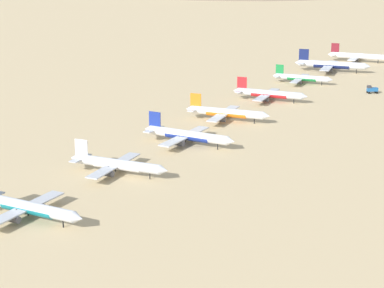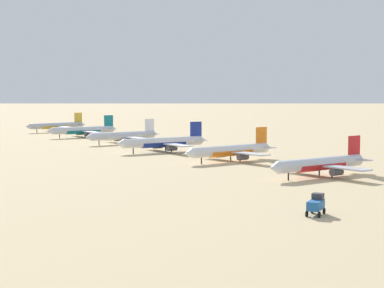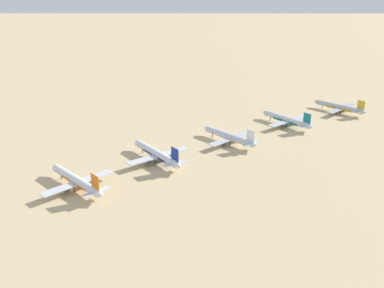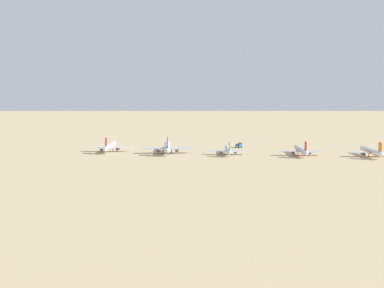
{
  "view_description": "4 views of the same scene",
  "coord_description": "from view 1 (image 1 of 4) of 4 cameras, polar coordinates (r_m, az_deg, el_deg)",
  "views": [
    {
      "loc": [
        129.77,
        -258.03,
        72.6
      ],
      "look_at": [
        12.09,
        -55.04,
        5.05
      ],
      "focal_mm": 66.72,
      "sensor_mm": 36.0,
      "label": 1
    },
    {
      "loc": [
        116.44,
        178.28,
        23.75
      ],
      "look_at": [
        -2.26,
        -28.8,
        3.74
      ],
      "focal_mm": 63.29,
      "sensor_mm": 36.0,
      "label": 2
    },
    {
      "loc": [
        -145.17,
        47.01,
        75.65
      ],
      "look_at": [
        -2.31,
        -57.56,
        6.14
      ],
      "focal_mm": 39.34,
      "sensor_mm": 36.0,
      "label": 3
    },
    {
      "loc": [
        -315.53,
        66.94,
        41.3
      ],
      "look_at": [
        -1.28,
        111.3,
        6.28
      ],
      "focal_mm": 45.13,
      "sensor_mm": 36.0,
      "label": 4
    }
  ],
  "objects": [
    {
      "name": "parked_jet_3",
      "position": [
        260.41,
        -0.39,
        0.7
      ],
      "size": [
        37.6,
        30.48,
        10.86
      ],
      "color": "silver",
      "rests_on": "ground"
    },
    {
      "name": "parked_jet_6",
      "position": [
        376.79,
        8.74,
        5.25
      ],
      "size": [
        32.26,
        26.32,
        9.31
      ],
      "color": "silver",
      "rests_on": "ground"
    },
    {
      "name": "service_truck",
      "position": [
        359.88,
        14.19,
        4.27
      ],
      "size": [
        5.64,
        5.13,
        3.9
      ],
      "color": "#1E5999",
      "rests_on": "ground"
    },
    {
      "name": "parked_jet_7",
      "position": [
        413.41,
        11.06,
        6.23
      ],
      "size": [
        42.62,
        34.92,
        12.36
      ],
      "color": "silver",
      "rests_on": "ground"
    },
    {
      "name": "parked_jet_2",
      "position": [
        228.93,
        -6.03,
        -1.63
      ],
      "size": [
        35.4,
        28.87,
        10.21
      ],
      "color": "silver",
      "rests_on": "ground"
    },
    {
      "name": "ground_plane",
      "position": [
        297.81,
        3.3,
        1.92
      ],
      "size": [
        2039.94,
        2039.94,
        0.0
      ],
      "primitive_type": "plane",
      "color": "tan"
    },
    {
      "name": "parked_jet_1",
      "position": [
        196.73,
        -13.03,
        -4.96
      ],
      "size": [
        35.79,
        29.03,
        10.33
      ],
      "color": "silver",
      "rests_on": "ground"
    },
    {
      "name": "parked_jet_5",
      "position": [
        333.6,
        6.16,
        4.01
      ],
      "size": [
        36.19,
        29.51,
        10.44
      ],
      "color": "silver",
      "rests_on": "ground"
    },
    {
      "name": "parked_jet_8",
      "position": [
        450.78,
        13.07,
        6.85
      ],
      "size": [
        37.75,
        30.81,
        10.89
      ],
      "color": "white",
      "rests_on": "ground"
    },
    {
      "name": "parked_jet_4",
      "position": [
        295.28,
        2.74,
        2.52
      ],
      "size": [
        36.72,
        30.0,
        10.61
      ],
      "color": "silver",
      "rests_on": "ground"
    }
  ]
}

